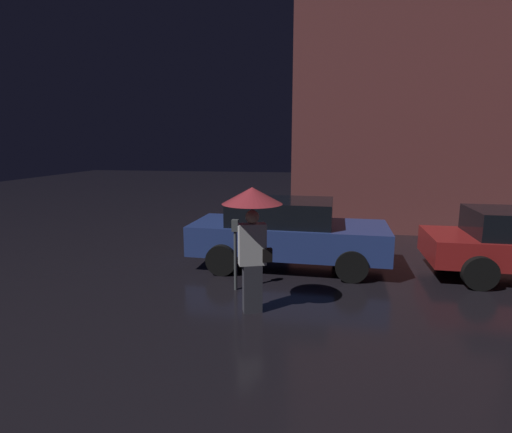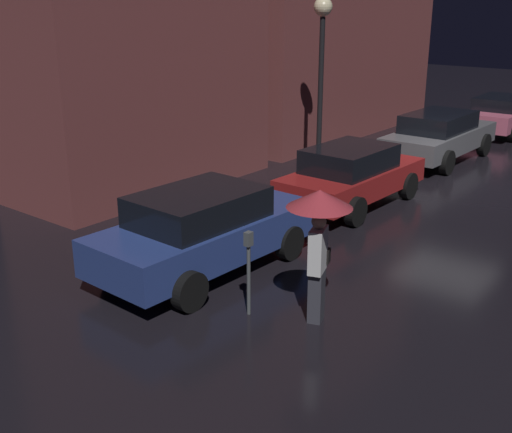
% 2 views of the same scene
% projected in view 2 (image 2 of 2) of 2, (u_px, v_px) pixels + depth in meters
% --- Properties ---
extents(ground_plane, '(60.00, 60.00, 0.00)m').
position_uv_depth(ground_plane, '(454.00, 187.00, 16.73)').
color(ground_plane, black).
extents(parked_car_blue, '(4.39, 1.99, 1.52)m').
position_uv_depth(parked_car_blue, '(204.00, 229.00, 11.36)').
color(parked_car_blue, navy).
rests_on(parked_car_blue, ground).
extents(parked_car_red, '(4.14, 1.90, 1.43)m').
position_uv_depth(parked_car_red, '(351.00, 175.00, 15.03)').
color(parked_car_red, maroon).
rests_on(parked_car_red, ground).
extents(parked_car_grey, '(4.65, 1.94, 1.46)m').
position_uv_depth(parked_car_grey, '(439.00, 135.00, 19.16)').
color(parked_car_grey, slate).
rests_on(parked_car_grey, ground).
extents(parked_car_pink, '(4.19, 1.91, 1.34)m').
position_uv_depth(parked_car_pink, '(501.00, 113.00, 23.08)').
color(parked_car_pink, '#DB6684').
rests_on(parked_car_pink, ground).
extents(pedestrian_with_umbrella, '(0.97, 0.97, 2.08)m').
position_uv_depth(pedestrian_with_umbrella, '(319.00, 222.00, 9.32)').
color(pedestrian_with_umbrella, '#383842').
rests_on(pedestrian_with_umbrella, ground).
extents(parking_meter, '(0.12, 0.10, 1.36)m').
position_uv_depth(parking_meter, '(249.00, 264.00, 9.75)').
color(parking_meter, '#4C5154').
rests_on(parking_meter, ground).
extents(street_lamp_near, '(0.49, 0.49, 4.70)m').
position_uv_depth(street_lamp_near, '(322.00, 46.00, 16.89)').
color(street_lamp_near, black).
rests_on(street_lamp_near, ground).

